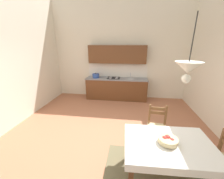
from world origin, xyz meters
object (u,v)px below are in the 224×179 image
object	(u,v)px
kitchen_cabinetry	(117,79)
dining_chair_kitchen_side	(157,127)
dining_table	(168,149)
fruit_bowl	(168,140)
pendant_lamp	(188,68)

from	to	relation	value
kitchen_cabinetry	dining_chair_kitchen_side	size ratio (longest dim) A/B	2.72
kitchen_cabinetry	dining_table	world-z (taller)	kitchen_cabinetry
dining_chair_kitchen_side	fruit_bowl	world-z (taller)	dining_chair_kitchen_side
dining_table	pendant_lamp	bearing A→B (deg)	-70.24
dining_table	dining_chair_kitchen_side	xyz separation A→B (m)	(0.01, 0.90, -0.19)
dining_chair_kitchen_side	fruit_bowl	bearing A→B (deg)	-92.15
dining_chair_kitchen_side	pendant_lamp	xyz separation A→B (m)	(0.03, -1.01, 1.51)
kitchen_cabinetry	pendant_lamp	size ratio (longest dim) A/B	3.15
kitchen_cabinetry	dining_table	distance (m)	3.84
kitchen_cabinetry	dining_chair_kitchen_side	world-z (taller)	kitchen_cabinetry
fruit_bowl	pendant_lamp	distance (m)	1.15
kitchen_cabinetry	dining_chair_kitchen_side	xyz separation A→B (m)	(1.21, -2.74, -0.41)
kitchen_cabinetry	fruit_bowl	size ratio (longest dim) A/B	8.44
kitchen_cabinetry	fruit_bowl	xyz separation A→B (m)	(1.18, -3.64, -0.04)
pendant_lamp	fruit_bowl	bearing A→B (deg)	122.44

